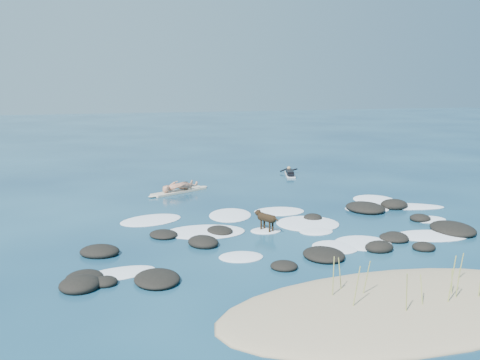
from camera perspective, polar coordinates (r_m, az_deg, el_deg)
name	(u,v)px	position (r m, az deg, el deg)	size (l,w,h in m)	color
ground	(270,222)	(20.02, 3.22, -4.48)	(160.00, 160.00, 0.00)	#0A2642
sand_dune	(403,307)	(13.17, 16.96, -12.85)	(9.00, 4.40, 0.60)	#9E8966
dune_grass	(409,283)	(12.90, 17.63, -10.44)	(3.67, 1.75, 1.23)	#9AA04D
reef_rocks	(311,236)	(18.03, 7.53, -5.91)	(14.15, 6.95, 0.47)	black
breaking_foam	(304,223)	(19.97, 6.89, -4.55)	(15.15, 7.96, 0.12)	white
standing_surfer_rig	(179,176)	(25.37, -6.54, 0.43)	(3.30, 1.93, 2.02)	beige
paddling_surfer_rig	(290,173)	(30.25, 5.33, 0.75)	(1.32, 2.28, 0.40)	silver
dog	(266,218)	(18.61, 2.76, -4.05)	(0.61, 1.10, 0.74)	black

